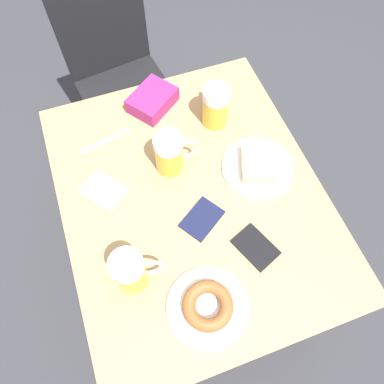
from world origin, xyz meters
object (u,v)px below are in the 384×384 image
Objects in this scene: chair at (114,61)px; beer_mug_right at (215,106)px; beer_mug_center at (131,271)px; plate_with_cake at (258,166)px; fork at (106,141)px; blue_pouch at (152,100)px; beer_mug_left at (170,153)px; passport_far_edge at (203,219)px; napkin_folded at (104,190)px; plate_with_donut at (208,306)px; passport_near_edge at (256,247)px.

chair is 0.70m from beer_mug_right.
beer_mug_center is 0.62m from beer_mug_right.
plate_with_cake is 0.53m from beer_mug_center.
blue_pouch is at bearing 25.71° from fork.
beer_mug_right is (0.24, -0.61, 0.26)m from chair.
beer_mug_right is (-0.06, 0.23, 0.06)m from plate_with_cake.
passport_far_edge is (0.03, -0.21, -0.07)m from beer_mug_left.
blue_pouch is at bearing -90.55° from chair.
passport_far_edge is (-0.23, -0.11, -0.01)m from plate_with_cake.
chair is at bearing 75.81° from napkin_folded.
beer_mug_right reaches higher than napkin_folded.
beer_mug_right is at bearing 104.46° from plate_with_cake.
beer_mug_right is at bearing 63.43° from passport_far_edge.
beer_mug_right is at bearing -75.91° from chair.
plate_with_donut reaches higher than passport_far_edge.
beer_mug_center is (-0.17, -1.06, 0.26)m from chair.
blue_pouch reaches higher than plate_with_donut.
passport_far_edge is at bearing -116.57° from beer_mug_right.
napkin_folded is at bearing -161.66° from beer_mug_right.
chair is at bearing 89.61° from plate_with_donut.
passport_near_edge is 0.97× the size of passport_far_edge.
blue_pouch is (0.23, 0.59, -0.05)m from beer_mug_center.
fork is at bearing -111.53° from chair.
napkin_folded is at bearing 111.87° from plate_with_donut.
plate_with_donut is 1.52× the size of beer_mug_left.
beer_mug_right is at bearing 32.67° from beer_mug_left.
blue_pouch is at bearing 84.65° from plate_with_donut.
plate_with_donut is 1.24× the size of fork.
beer_mug_center reaches higher than plate_with_donut.
beer_mug_left is (0.05, 0.47, 0.06)m from plate_with_donut.
beer_mug_right is at bearing -36.53° from blue_pouch.
blue_pouch is (-0.13, 0.62, 0.03)m from passport_near_edge.
napkin_folded is 0.51m from passport_near_edge.
fork is at bearing 148.03° from plate_with_cake.
beer_mug_center is 0.32m from napkin_folded.
napkin_folded is (-0.49, 0.09, -0.01)m from plate_with_cake.
beer_mug_right is 0.23m from blue_pouch.
plate_with_cake is 1.57× the size of passport_near_edge.
plate_with_donut is (-0.01, -1.20, 0.20)m from chair.
beer_mug_left is (0.04, -0.74, 0.26)m from chair.
beer_mug_center is at bearing -155.68° from plate_with_cake.
plate_with_cake reaches higher than passport_far_edge.
napkin_folded is 1.06× the size of passport_near_edge.
plate_with_donut is at bearing -98.28° from chair.
plate_with_donut is 0.23m from passport_near_edge.
chair is at bearing 109.95° from plate_with_cake.
chair is at bearing 97.34° from blue_pouch.
beer_mug_right reaches higher than plate_with_cake.
passport_near_edge is at bearing -115.56° from plate_with_cake.
fork is at bearing 118.50° from passport_far_edge.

